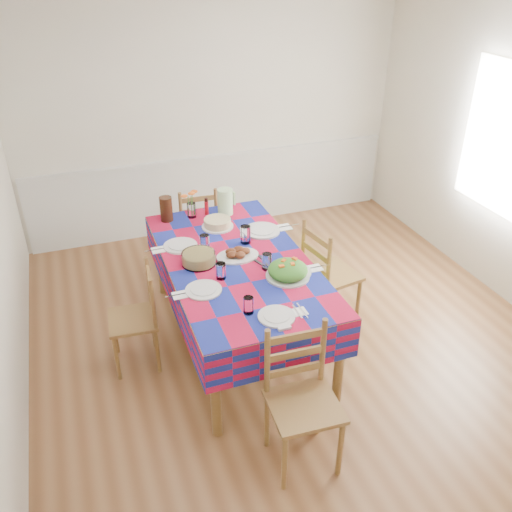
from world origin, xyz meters
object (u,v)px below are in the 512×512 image
(dining_table, at_px, (237,269))
(chair_right, at_px, (327,275))
(tea_pitcher, at_px, (166,209))
(green_pitcher, at_px, (225,202))
(meat_platter, at_px, (237,254))
(chair_near, at_px, (302,401))
(chair_left, at_px, (138,318))
(chair_far, at_px, (198,228))

(dining_table, height_order, chair_right, chair_right)
(tea_pitcher, bearing_deg, dining_table, -67.04)
(dining_table, relative_size, green_pitcher, 8.46)
(meat_platter, height_order, chair_near, chair_near)
(chair_left, bearing_deg, chair_right, 94.56)
(chair_far, bearing_deg, chair_left, 60.99)
(meat_platter, distance_m, green_pitcher, 0.85)
(chair_far, bearing_deg, meat_platter, 94.30)
(green_pitcher, bearing_deg, dining_table, -101.18)
(chair_near, bearing_deg, dining_table, 93.19)
(dining_table, height_order, chair_left, chair_left)
(tea_pitcher, xyz_separation_m, chair_near, (0.39, -2.27, -0.44))
(chair_right, bearing_deg, chair_far, 22.53)
(green_pitcher, distance_m, chair_far, 0.71)
(chair_left, bearing_deg, tea_pitcher, 157.80)
(chair_far, distance_m, chair_right, 1.61)
(tea_pitcher, distance_m, chair_far, 0.75)
(chair_left, bearing_deg, chair_near, 37.36)
(dining_table, xyz_separation_m, green_pitcher, (0.17, 0.87, 0.22))
(chair_far, bearing_deg, chair_near, 93.40)
(meat_platter, bearing_deg, dining_table, -115.72)
(chair_far, xyz_separation_m, chair_right, (0.86, -1.36, 0.03))
(green_pitcher, xyz_separation_m, chair_far, (-0.17, 0.48, -0.49))
(chair_far, bearing_deg, chair_right, 125.53)
(tea_pitcher, bearing_deg, green_pitcher, -5.12)
(chair_near, xyz_separation_m, chair_far, (-0.01, 2.70, -0.03))
(tea_pitcher, bearing_deg, chair_left, -116.91)
(chair_far, height_order, chair_right, chair_right)
(chair_near, height_order, chair_left, chair_near)
(dining_table, bearing_deg, chair_near, -89.89)
(chair_far, bearing_deg, green_pitcher, 113.25)
(meat_platter, height_order, chair_right, chair_right)
(tea_pitcher, xyz_separation_m, chair_far, (0.39, 0.43, -0.48))
(dining_table, relative_size, chair_near, 2.09)
(green_pitcher, height_order, tea_pitcher, green_pitcher)
(meat_platter, height_order, green_pitcher, green_pitcher)
(chair_left, relative_size, chair_right, 0.89)
(meat_platter, distance_m, tea_pitcher, 0.97)
(chair_far, height_order, chair_left, chair_far)
(dining_table, relative_size, chair_right, 2.10)
(meat_platter, bearing_deg, green_pitcher, 79.62)
(chair_near, bearing_deg, tea_pitcher, 102.90)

